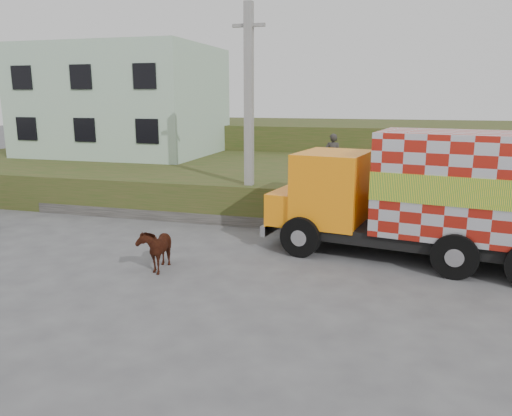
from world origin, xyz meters
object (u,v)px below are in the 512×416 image
(utility_pole, at_px, (249,115))
(cargo_truck, at_px, (429,195))
(cow, at_px, (156,248))
(pedestrian, at_px, (333,156))

(utility_pole, xyz_separation_m, cargo_truck, (6.25, -2.71, -2.12))
(cow, bearing_deg, cargo_truck, 13.33)
(cargo_truck, relative_size, cow, 5.99)
(utility_pole, height_order, cargo_truck, utility_pole)
(cargo_truck, relative_size, pedestrian, 4.93)
(utility_pole, height_order, pedestrian, utility_pole)
(pedestrian, bearing_deg, cargo_truck, 118.51)
(cargo_truck, distance_m, cow, 7.96)
(utility_pole, xyz_separation_m, cow, (-1.02, -5.65, -3.45))
(cow, xyz_separation_m, pedestrian, (3.79, 8.33, 1.77))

